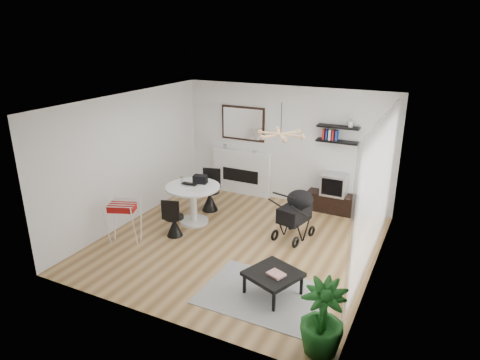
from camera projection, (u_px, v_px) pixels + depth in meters
The scene contains 25 objects.
floor at pixel (237, 243), 8.20m from camera, with size 5.00×5.00×0.00m, color brown.
ceiling at pixel (237, 102), 7.29m from camera, with size 5.00×5.00×0.00m, color white.
wall_back at pixel (286, 145), 9.85m from camera, with size 5.00×5.00×0.00m, color white.
wall_left at pixel (129, 159), 8.79m from camera, with size 5.00×5.00×0.00m, color white.
wall_right at pixel (379, 200), 6.70m from camera, with size 5.00×5.00×0.00m, color white.
sheer_curtain at pixel (375, 195), 6.91m from camera, with size 0.04×3.60×2.60m, color white.
fireplace at pixel (242, 167), 10.47m from camera, with size 1.50×0.17×2.16m.
shelf_lower at pixel (337, 141), 9.16m from camera, with size 0.90×0.25×0.04m, color black.
shelf_upper at pixel (338, 127), 9.05m from camera, with size 0.90×0.25×0.04m, color black.
pendant_lamp at pixel (281, 134), 7.44m from camera, with size 0.90×0.90×0.10m, color tan, non-canonical shape.
tv_console at pixel (332, 203), 9.56m from camera, with size 1.12×0.39×0.42m, color black.
crt_tv at pixel (335, 184), 9.39m from camera, with size 0.54×0.47×0.47m.
dining_table at pixel (193, 199), 8.90m from camera, with size 1.13×1.13×0.82m.
laptop at pixel (188, 185), 8.82m from camera, with size 0.35×0.23×0.03m, color black.
black_bag at pixel (200, 179), 8.94m from camera, with size 0.29×0.17×0.17m, color black.
newspaper at pixel (198, 190), 8.58m from camera, with size 0.34×0.28×0.01m, color white.
drinking_glass at pixel (182, 179), 9.06m from camera, with size 0.06×0.06×0.09m, color white.
chair_far at pixel (210, 198), 9.61m from camera, with size 0.47×0.49×0.93m.
chair_near at pixel (174, 224), 8.41m from camera, with size 0.42×0.43×0.82m.
drying_rack at pixel (124, 221), 8.09m from camera, with size 0.71×0.69×0.84m.
stroller at pixel (296, 216), 8.31m from camera, with size 0.69×0.93×1.05m.
rug at pixel (265, 295), 6.60m from camera, with size 1.93×1.39×0.01m, color #999999.
coffee_table at pixel (273, 275), 6.53m from camera, with size 0.94×0.94×0.37m.
magazines at pixel (276, 274), 6.43m from camera, with size 0.25×0.20×0.04m, color #D24034.
potted_plant at pixel (322, 318), 5.30m from camera, with size 0.57×0.57×1.02m, color #18561A.
Camera 1 is at (3.30, -6.53, 3.91)m, focal length 32.00 mm.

